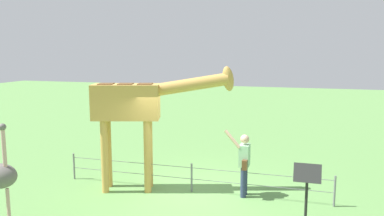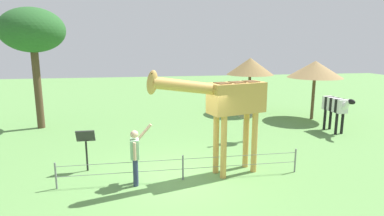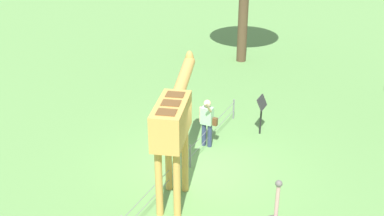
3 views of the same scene
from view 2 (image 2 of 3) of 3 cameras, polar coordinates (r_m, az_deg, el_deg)
name	(u,v)px [view 2 (image 2 of 3)]	position (r m, az deg, el deg)	size (l,w,h in m)	color
ground_plane	(182,177)	(9.74, -1.82, -12.21)	(60.00, 60.00, 0.00)	#60934C
giraffe	(228,103)	(9.38, 6.50, 0.89)	(3.64, 1.49, 3.27)	gold
visitor	(135,154)	(9.07, -10.13, -8.09)	(0.62, 0.58, 1.72)	navy
zebra	(336,107)	(15.51, 24.35, 0.22)	(0.53, 1.82, 1.66)	black
ostrich	(246,113)	(12.90, 9.58, -0.96)	(0.70, 0.56, 2.25)	#CC9E93
shade_hut_near	(315,69)	(17.66, 21.21, 6.46)	(2.79, 2.79, 3.06)	brown
shade_hut_far	(250,66)	(18.43, 10.39, 7.33)	(2.65, 2.65, 3.14)	brown
tree_east	(32,32)	(16.27, -26.71, 12.15)	(2.84, 2.84, 5.51)	brown
info_sign	(86,142)	(10.38, -18.50, -5.73)	(0.56, 0.21, 1.32)	black
wire_fence	(183,167)	(9.38, -1.65, -10.48)	(7.05, 0.05, 0.75)	slate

